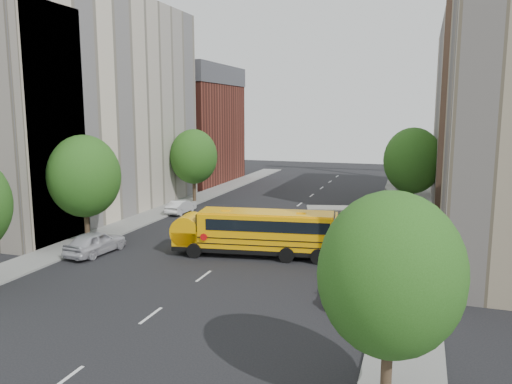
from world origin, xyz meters
The scene contains 20 objects.
ground centered at (0.00, 0.00, 0.00)m, with size 120.00×120.00×0.00m, color black.
sidewalk_left centered at (-11.50, 5.00, 0.06)m, with size 3.00×80.00×0.12m, color slate.
sidewalk_right centered at (11.50, 5.00, 0.06)m, with size 3.00×80.00×0.12m, color slate.
lane_markings centered at (0.00, 10.00, 0.01)m, with size 0.15×64.00×0.01m, color silver.
building_left_cream centered at (-18.00, 6.00, 10.00)m, with size 10.00×26.00×20.00m, color beige.
building_left_redbrick centered at (-18.00, 28.00, 6.50)m, with size 10.00×15.00×13.00m, color maroon.
building_right_far centered at (18.00, 20.00, 9.00)m, with size 10.00×22.00×18.00m, color tan.
building_right_sidewall centered at (18.00, 9.00, 9.00)m, with size 10.10×0.30×18.00m, color brown.
street_tree_1 centered at (-11.00, -4.00, 4.95)m, with size 5.12×5.12×7.90m.
street_tree_2 centered at (-11.00, 14.00, 4.83)m, with size 4.99×4.99×7.71m.
street_tree_3 centered at (11.00, -18.00, 4.45)m, with size 4.61×4.61×7.11m.
street_tree_4 centered at (11.00, 14.00, 5.08)m, with size 5.25×5.25×8.10m.
street_tree_5 centered at (11.00, 26.00, 4.70)m, with size 4.86×4.86×7.51m.
school_bus centered at (1.45, -3.01, 1.72)m, with size 11.18×4.06×3.09m.
safari_truck centered at (5.29, 3.62, 1.21)m, with size 5.65×3.18×2.29m.
parked_car_0 centered at (-8.80, -6.06, 0.80)m, with size 1.89×4.69×1.60m, color silver.
parked_car_1 centered at (-9.60, 8.07, 0.64)m, with size 1.35×3.87×1.28m, color silver.
parked_car_3 centered at (8.80, -8.75, 0.75)m, with size 2.10×5.16×1.50m, color maroon.
parked_car_4 centered at (9.60, 15.79, 0.80)m, with size 1.88×4.68×1.60m, color #34405B.
parked_car_5 centered at (8.88, 27.30, 0.76)m, with size 1.61×4.63×1.52m, color #969691.
Camera 1 is at (11.72, -33.55, 9.50)m, focal length 35.00 mm.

